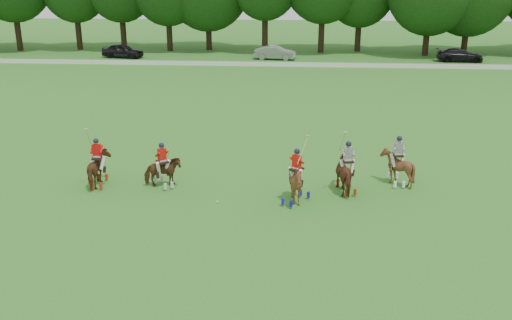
# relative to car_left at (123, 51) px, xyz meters

# --- Properties ---
(ground) EXTENTS (180.00, 180.00, 0.00)m
(ground) POSITION_rel_car_left_xyz_m (15.68, -42.50, -0.78)
(ground) COLOR #2B641C
(ground) RESTS_ON ground
(boundary_rail) EXTENTS (120.00, 0.10, 0.44)m
(boundary_rail) POSITION_rel_car_left_xyz_m (15.68, -4.50, -0.56)
(boundary_rail) COLOR white
(boundary_rail) RESTS_ON ground
(car_left) EXTENTS (4.85, 2.61, 1.57)m
(car_left) POSITION_rel_car_left_xyz_m (0.00, 0.00, 0.00)
(car_left) COLOR black
(car_left) RESTS_ON ground
(car_mid) EXTENTS (4.65, 2.01, 1.49)m
(car_mid) POSITION_rel_car_left_xyz_m (17.09, 0.00, -0.04)
(car_mid) COLOR gray
(car_mid) RESTS_ON ground
(car_right) EXTENTS (4.90, 2.16, 1.40)m
(car_right) POSITION_rel_car_left_xyz_m (37.01, 0.00, -0.08)
(car_right) COLOR black
(car_right) RESTS_ON ground
(polo_red_a) EXTENTS (1.23, 2.00, 2.87)m
(polo_red_a) POSITION_rel_car_left_xyz_m (10.40, -38.50, 0.06)
(polo_red_a) COLOR #482913
(polo_red_a) RESTS_ON ground
(polo_red_b) EXTENTS (1.88, 1.85, 2.17)m
(polo_red_b) POSITION_rel_car_left_xyz_m (13.45, -38.43, -0.02)
(polo_red_b) COLOR #482913
(polo_red_b) RESTS_ON ground
(polo_red_c) EXTENTS (2.14, 2.19, 3.04)m
(polo_red_c) POSITION_rel_car_left_xyz_m (19.69, -39.88, 0.14)
(polo_red_c) COLOR #482913
(polo_red_c) RESTS_ON ground
(polo_stripe_a) EXTENTS (1.40, 2.21, 2.96)m
(polo_stripe_a) POSITION_rel_car_left_xyz_m (22.00, -38.41, 0.11)
(polo_stripe_a) COLOR #482913
(polo_stripe_a) RESTS_ON ground
(polo_stripe_b) EXTENTS (1.51, 1.66, 2.39)m
(polo_stripe_b) POSITION_rel_car_left_xyz_m (24.44, -37.26, 0.08)
(polo_stripe_b) COLOR #482913
(polo_stripe_b) RESTS_ON ground
(polo_ball) EXTENTS (0.09, 0.09, 0.09)m
(polo_ball) POSITION_rel_car_left_xyz_m (16.25, -40.14, -0.74)
(polo_ball) COLOR white
(polo_ball) RESTS_ON ground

